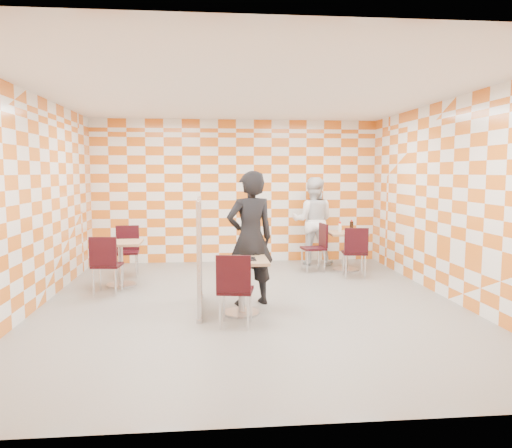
% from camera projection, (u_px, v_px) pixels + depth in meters
% --- Properties ---
extents(room_shell, '(7.00, 7.00, 7.00)m').
position_uv_depth(room_shell, '(247.00, 199.00, 7.62)').
color(room_shell, gray).
rests_on(room_shell, ground).
extents(main_table, '(0.70, 0.70, 0.75)m').
position_uv_depth(main_table, '(242.00, 277.00, 6.69)').
color(main_table, tan).
rests_on(main_table, ground).
extents(second_table, '(0.70, 0.70, 0.75)m').
position_uv_depth(second_table, '(346.00, 244.00, 9.69)').
color(second_table, tan).
rests_on(second_table, ground).
extents(empty_table, '(0.70, 0.70, 0.75)m').
position_uv_depth(empty_table, '(121.00, 256.00, 8.37)').
color(empty_table, tan).
rests_on(empty_table, ground).
extents(chair_main_front, '(0.49, 0.50, 0.92)m').
position_uv_depth(chair_main_front, '(235.00, 285.00, 6.07)').
color(chair_main_front, black).
rests_on(chair_main_front, ground).
extents(chair_second_front, '(0.47, 0.48, 0.92)m').
position_uv_depth(chair_second_front, '(355.00, 248.00, 8.95)').
color(chair_second_front, black).
rests_on(chair_second_front, ground).
extents(chair_second_side, '(0.47, 0.47, 0.92)m').
position_uv_depth(chair_second_side, '(318.00, 243.00, 9.58)').
color(chair_second_side, black).
rests_on(chair_second_side, ground).
extents(chair_empty_near, '(0.46, 0.47, 0.92)m').
position_uv_depth(chair_empty_near, '(105.00, 260.00, 7.74)').
color(chair_empty_near, black).
rests_on(chair_empty_near, ground).
extents(chair_empty_far, '(0.45, 0.45, 0.92)m').
position_uv_depth(chair_empty_far, '(127.00, 247.00, 9.16)').
color(chair_empty_far, black).
rests_on(chair_empty_far, ground).
extents(partition, '(0.08, 1.38, 1.55)m').
position_uv_depth(partition, '(199.00, 254.00, 6.89)').
color(partition, white).
rests_on(partition, ground).
extents(man_dark, '(0.80, 0.64, 1.93)m').
position_uv_depth(man_dark, '(250.00, 238.00, 7.14)').
color(man_dark, black).
rests_on(man_dark, ground).
extents(man_white, '(1.01, 0.86, 1.81)m').
position_uv_depth(man_white, '(313.00, 221.00, 10.32)').
color(man_white, white).
rests_on(man_white, ground).
extents(pizza_on_foil, '(0.40, 0.40, 0.04)m').
position_uv_depth(pizza_on_foil, '(242.00, 258.00, 6.65)').
color(pizza_on_foil, silver).
rests_on(pizza_on_foil, main_table).
extents(sport_bottle, '(0.06, 0.06, 0.20)m').
position_uv_depth(sport_bottle, '(340.00, 227.00, 9.71)').
color(sport_bottle, white).
rests_on(sport_bottle, second_table).
extents(soda_bottle, '(0.07, 0.07, 0.23)m').
position_uv_depth(soda_bottle, '(351.00, 226.00, 9.74)').
color(soda_bottle, black).
rests_on(soda_bottle, second_table).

